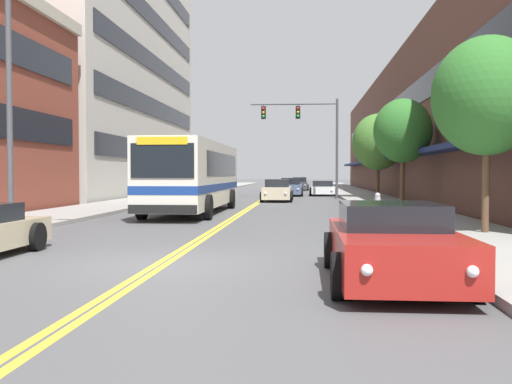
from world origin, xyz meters
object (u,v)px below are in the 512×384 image
(car_champagne_moving_second, at_px, (277,191))
(street_tree_right_mid, at_px, (403,131))
(street_tree_right_near, at_px, (487,96))
(fire_hydrant, at_px, (378,203))
(car_dark_grey_moving_lead, at_px, (299,184))
(car_slate_blue_moving_third, at_px, (291,187))
(street_lamp_left_near, at_px, (18,54))
(traffic_signal_mast, at_px, (308,128))
(car_red_parked_right_foreground, at_px, (392,244))
(street_tree_right_far, at_px, (378,142))
(car_white_parked_right_mid, at_px, (323,189))
(city_bus, at_px, (195,174))
(car_charcoal_parked_left_mid, at_px, (206,190))

(car_champagne_moving_second, bearing_deg, street_tree_right_mid, -51.49)
(street_tree_right_near, distance_m, fire_hydrant, 8.73)
(car_dark_grey_moving_lead, bearing_deg, car_slate_blue_moving_third, -92.10)
(street_lamp_left_near, relative_size, street_tree_right_mid, 1.63)
(traffic_signal_mast, bearing_deg, street_lamp_left_near, -107.27)
(car_red_parked_right_foreground, relative_size, street_tree_right_far, 0.80)
(street_lamp_left_near, bearing_deg, street_tree_right_far, 62.67)
(car_champagne_moving_second, distance_m, street_lamp_left_near, 23.20)
(car_champagne_moving_second, relative_size, car_slate_blue_moving_third, 1.07)
(car_white_parked_right_mid, bearing_deg, city_bus, -107.57)
(car_red_parked_right_foreground, relative_size, car_dark_grey_moving_lead, 1.06)
(car_white_parked_right_mid, bearing_deg, car_charcoal_parked_left_mid, -150.81)
(car_white_parked_right_mid, height_order, street_tree_right_near, street_tree_right_near)
(traffic_signal_mast, height_order, street_tree_right_near, traffic_signal_mast)
(car_white_parked_right_mid, distance_m, street_tree_right_mid, 18.59)
(car_dark_grey_moving_lead, relative_size, traffic_signal_mast, 0.61)
(car_dark_grey_moving_lead, height_order, street_tree_right_mid, street_tree_right_mid)
(car_champagne_moving_second, height_order, street_tree_right_near, street_tree_right_near)
(city_bus, height_order, fire_hydrant, city_bus)
(city_bus, xyz_separation_m, street_tree_right_far, (10.19, 14.32, 2.20))
(street_lamp_left_near, distance_m, street_tree_right_near, 13.13)
(car_slate_blue_moving_third, bearing_deg, street_tree_right_far, -42.33)
(car_white_parked_right_mid, distance_m, car_dark_grey_moving_lead, 14.89)
(car_charcoal_parked_left_mid, relative_size, fire_hydrant, 5.56)
(city_bus, xyz_separation_m, car_red_parked_right_foreground, (6.55, -16.37, -1.17))
(car_dark_grey_moving_lead, bearing_deg, street_tree_right_mid, -80.66)
(street_tree_right_far, bearing_deg, traffic_signal_mast, 166.93)
(car_dark_grey_moving_lead, bearing_deg, traffic_signal_mast, -87.69)
(car_red_parked_right_foreground, bearing_deg, street_tree_right_far, 83.24)
(city_bus, bearing_deg, street_tree_right_mid, 15.44)
(car_dark_grey_moving_lead, height_order, fire_hydrant, car_dark_grey_moving_lead)
(car_slate_blue_moving_third, xyz_separation_m, street_tree_right_far, (6.21, -5.66, 3.34))
(city_bus, distance_m, car_white_parked_right_mid, 21.77)
(car_white_parked_right_mid, distance_m, street_tree_right_near, 30.62)
(car_charcoal_parked_left_mid, distance_m, car_dark_grey_moving_lead, 20.78)
(traffic_signal_mast, distance_m, street_tree_right_near, 25.42)
(car_champagne_moving_second, xyz_separation_m, street_tree_right_mid, (6.62, -8.32, 3.26))
(car_red_parked_right_foreground, xyz_separation_m, traffic_signal_mast, (-1.19, 31.80, 4.48))
(car_dark_grey_moving_lead, height_order, street_tree_right_far, street_tree_right_far)
(car_charcoal_parked_left_mid, height_order, car_white_parked_right_mid, car_charcoal_parked_left_mid)
(car_red_parked_right_foreground, height_order, car_champagne_moving_second, car_champagne_moving_second)
(city_bus, distance_m, street_tree_right_far, 17.71)
(car_dark_grey_moving_lead, distance_m, car_champagne_moving_second, 24.44)
(car_red_parked_right_foreground, relative_size, car_champagne_moving_second, 0.99)
(car_slate_blue_moving_third, bearing_deg, street_tree_right_mid, -70.93)
(car_red_parked_right_foreground, bearing_deg, city_bus, 111.82)
(car_red_parked_right_foreground, xyz_separation_m, street_lamp_left_near, (-9.37, 5.51, 4.49))
(car_red_parked_right_foreground, relative_size, street_tree_right_near, 0.84)
(car_white_parked_right_mid, relative_size, traffic_signal_mast, 0.58)
(car_red_parked_right_foreground, bearing_deg, car_slate_blue_moving_third, 94.05)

